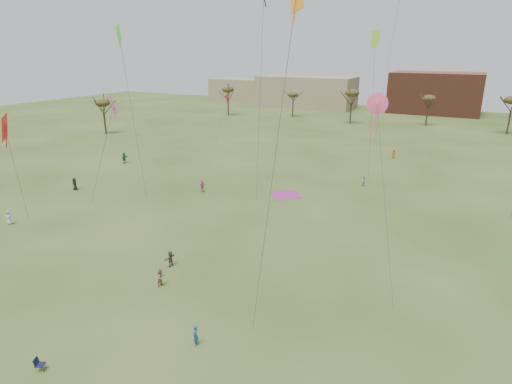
% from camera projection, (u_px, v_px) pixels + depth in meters
% --- Properties ---
extents(ground, '(260.00, 260.00, 0.00)m').
position_uv_depth(ground, '(183.00, 304.00, 32.56)').
color(ground, '#304A17').
rests_on(ground, ground).
extents(flyer_near_left, '(0.96, 0.92, 1.65)m').
position_uv_depth(flyer_near_left, '(9.00, 217.00, 47.18)').
color(flyer_near_left, silver).
rests_on(flyer_near_left, ground).
extents(flyer_near_right, '(0.59, 0.64, 1.47)m').
position_uv_depth(flyer_near_right, '(195.00, 335.00, 27.86)').
color(flyer_near_right, '#21519B').
rests_on(flyer_near_right, ground).
extents(spectator_fore_b, '(0.68, 0.83, 1.57)m').
position_uv_depth(spectator_fore_b, '(161.00, 277.00, 34.85)').
color(spectator_fore_b, '#8D6F59').
rests_on(spectator_fore_b, ground).
extents(spectator_fore_c, '(0.49, 1.37, 1.46)m').
position_uv_depth(spectator_fore_c, '(170.00, 258.00, 38.12)').
color(spectator_fore_c, brown).
rests_on(spectator_fore_c, ground).
extents(flyer_mid_a, '(0.84, 0.55, 1.70)m').
position_uv_depth(flyer_mid_a, '(75.00, 184.00, 58.85)').
color(flyer_mid_a, black).
rests_on(flyer_mid_a, ground).
extents(spectator_mid_d, '(0.62, 1.02, 1.62)m').
position_uv_depth(spectator_mid_d, '(202.00, 186.00, 58.00)').
color(spectator_mid_d, '#A745A6').
rests_on(spectator_mid_d, ground).
extents(spectator_mid_e, '(0.91, 0.83, 1.51)m').
position_uv_depth(spectator_mid_e, '(364.00, 181.00, 60.50)').
color(spectator_mid_e, silver).
rests_on(spectator_mid_e, ground).
extents(flyer_far_a, '(0.78, 1.82, 1.90)m').
position_uv_depth(flyer_far_a, '(124.00, 158.00, 72.66)').
color(flyer_far_a, '#267446').
rests_on(flyer_far_a, ground).
extents(flyer_far_b, '(0.87, 0.77, 1.49)m').
position_uv_depth(flyer_far_b, '(394.00, 154.00, 76.35)').
color(flyer_far_b, '#B6541F').
rests_on(flyer_far_b, ground).
extents(blanket_plum, '(5.19, 5.19, 0.03)m').
position_uv_depth(blanket_plum, '(286.00, 195.00, 57.01)').
color(blanket_plum, '#A13183').
rests_on(blanket_plum, ground).
extents(camp_chair_center, '(0.71, 0.69, 0.87)m').
position_uv_depth(camp_chair_center, '(40.00, 367.00, 25.77)').
color(camp_chair_center, '#131635').
rests_on(camp_chair_center, ground).
extents(kites_aloft, '(58.23, 63.92, 27.90)m').
position_uv_depth(kites_aloft, '(346.00, 23.00, 53.82)').
color(kites_aloft, red).
rests_on(kites_aloft, ground).
extents(tree_line, '(117.44, 49.32, 8.91)m').
position_uv_depth(tree_line, '(380.00, 102.00, 98.00)').
color(tree_line, '#3A2B1E').
rests_on(tree_line, ground).
extents(building_tan, '(32.00, 14.00, 10.00)m').
position_uv_depth(building_tan, '(306.00, 92.00, 142.95)').
color(building_tan, '#937F60').
rests_on(building_tan, ground).
extents(building_brick, '(26.00, 16.00, 12.00)m').
position_uv_depth(building_brick, '(436.00, 93.00, 129.23)').
color(building_brick, brown).
rests_on(building_brick, ground).
extents(building_tan_west, '(20.00, 12.00, 8.00)m').
position_uv_depth(building_tan_west, '(239.00, 90.00, 162.35)').
color(building_tan_west, '#937F60').
rests_on(building_tan_west, ground).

